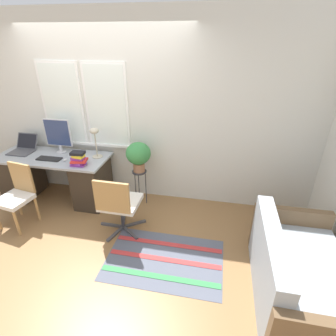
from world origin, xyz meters
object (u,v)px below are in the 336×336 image
keyboard (49,159)px  plant_stand (140,176)px  book_stack (78,159)px  desk_lamp (95,136)px  monitor (58,134)px  potted_plant (138,155)px  laptop (23,148)px  office_chair_swivel (119,203)px  mouse (65,160)px  couch_loveseat (298,277)px  desk_chair_wooden (17,194)px

keyboard → plant_stand: 1.34m
book_stack → desk_lamp: bearing=66.9°
monitor → potted_plant: bearing=-2.1°
laptop → office_chair_swivel: laptop is taller
mouse → desk_lamp: (0.39, 0.23, 0.32)m
book_stack → plant_stand: (0.77, 0.31, -0.35)m
laptop → keyboard: 0.59m
desk_lamp → plant_stand: (0.64, 0.00, -0.59)m
mouse → plant_stand: 1.09m
keyboard → plant_stand: keyboard is taller
office_chair_swivel → plant_stand: bearing=-94.2°
couch_loveseat → potted_plant: potted_plant is taller
laptop → book_stack: (1.08, -0.27, 0.04)m
laptop → office_chair_swivel: size_ratio=0.45×
monitor → mouse: 0.45m
potted_plant → monitor: bearing=177.9°
monitor → desk_chair_wooden: monitor is taller
plant_stand → potted_plant: potted_plant is taller
desk_chair_wooden → mouse: bearing=60.6°
keyboard → desk_chair_wooden: desk_chair_wooden is taller
desk_lamp → desk_chair_wooden: size_ratio=0.53×
book_stack → couch_loveseat: 2.96m
desk_lamp → laptop: bearing=-178.5°
laptop → plant_stand: laptop is taller
desk_chair_wooden → plant_stand: size_ratio=1.53×
office_chair_swivel → mouse: bearing=-25.3°
desk_lamp → couch_loveseat: 3.02m
keyboard → desk_lamp: bearing=18.6°
laptop → mouse: (0.82, -0.19, -0.04)m
desk_lamp → plant_stand: 0.87m
mouse → couch_loveseat: mouse is taller
book_stack → plant_stand: size_ratio=0.43×
desk_chair_wooden → book_stack: bearing=42.9°
laptop → plant_stand: bearing=1.1°
laptop → desk_chair_wooden: bearing=-62.8°
desk_lamp → potted_plant: size_ratio=1.00×
desk_chair_wooden → office_chair_swivel: size_ratio=0.99×
monitor → office_chair_swivel: 1.52m
couch_loveseat → plant_stand: (-1.97, 1.30, 0.21)m
laptop → potted_plant: (1.85, 0.04, 0.04)m
monitor → keyboard: size_ratio=1.46×
mouse → desk_chair_wooden: bearing=-128.6°
monitor → mouse: bearing=-50.7°
mouse → potted_plant: (1.03, 0.23, 0.07)m
keyboard → mouse: mouse is taller
monitor → plant_stand: (1.26, -0.05, -0.55)m
book_stack → couch_loveseat: bearing=-19.8°
desk_lamp → office_chair_swivel: 1.10m
laptop → potted_plant: bearing=1.1°
mouse → desk_chair_wooden: desk_chair_wooden is taller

